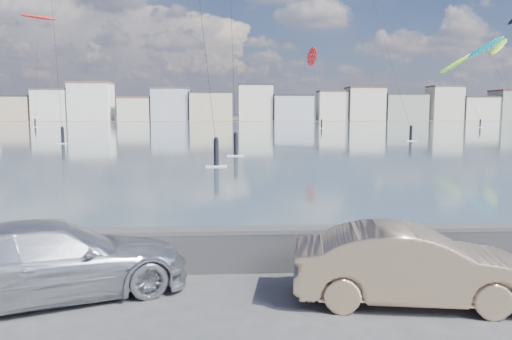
{
  "coord_description": "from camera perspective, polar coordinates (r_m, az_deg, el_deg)",
  "views": [
    {
      "loc": [
        0.3,
        -8.41,
        3.67
      ],
      "look_at": [
        1.0,
        4.0,
        2.2
      ],
      "focal_mm": 35.0,
      "sensor_mm": 36.0,
      "label": 1
    }
  ],
  "objects": [
    {
      "name": "kitesurfer_3",
      "position": [
        121.35,
        6.45,
        12.59
      ],
      "size": [
        2.77,
        16.14,
        18.72
      ],
      "color": "red",
      "rests_on": "ground"
    },
    {
      "name": "ground",
      "position": [
        9.18,
        -5.05,
        -16.84
      ],
      "size": [
        700.0,
        700.0,
        0.0
      ],
      "primitive_type": "plane",
      "color": "#333335",
      "rests_on": "ground"
    },
    {
      "name": "kitesurfer_13",
      "position": [
        126.38,
        24.8,
        12.46
      ],
      "size": [
        8.06,
        17.91,
        20.81
      ],
      "color": "#19BFBF",
      "rests_on": "ground"
    },
    {
      "name": "car_silver",
      "position": [
        10.72,
        -22.17,
        -9.49
      ],
      "size": [
        5.68,
        3.99,
        1.53
      ],
      "primitive_type": "imported",
      "rotation": [
        0.0,
        0.0,
        1.96
      ],
      "color": "silver",
      "rests_on": "ground"
    },
    {
      "name": "kitesurfer_5",
      "position": [
        172.54,
        25.98,
        12.46
      ],
      "size": [
        9.03,
        14.92,
        26.36
      ],
      "color": "#8CD826",
      "rests_on": "ground"
    },
    {
      "name": "far_shore_strip",
      "position": [
        208.45,
        -3.32,
        5.72
      ],
      "size": [
        500.0,
        60.0,
        0.0
      ],
      "primitive_type": "cube",
      "color": "#4C473D",
      "rests_on": "ground"
    },
    {
      "name": "kitesurfer_8",
      "position": [
        135.89,
        -23.58,
        15.53
      ],
      "size": [
        8.57,
        11.86,
        26.99
      ],
      "color": "red",
      "rests_on": "ground"
    },
    {
      "name": "kitesurfer_0",
      "position": [
        129.61,
        21.96,
        11.19
      ],
      "size": [
        9.93,
        10.39,
        18.36
      ],
      "color": "#8CD826",
      "rests_on": "ground"
    },
    {
      "name": "bay_water",
      "position": [
        99.98,
        -3.41,
        4.63
      ],
      "size": [
        500.0,
        177.0,
        0.0
      ],
      "primitive_type": "cube",
      "color": "#374E5C",
      "rests_on": "ground"
    },
    {
      "name": "seawall",
      "position": [
        11.54,
        -4.65,
        -8.81
      ],
      "size": [
        400.0,
        0.36,
        1.08
      ],
      "color": "#28282B",
      "rests_on": "ground"
    },
    {
      "name": "car_champagne",
      "position": [
        10.15,
        17.34,
        -10.35
      ],
      "size": [
        4.67,
        2.23,
        1.48
      ],
      "primitive_type": "imported",
      "rotation": [
        0.0,
        0.0,
        1.42
      ],
      "color": "tan",
      "rests_on": "ground"
    },
    {
      "name": "far_buildings",
      "position": [
        194.43,
        -2.95,
        7.42
      ],
      "size": [
        240.79,
        13.26,
        14.6
      ],
      "color": "beige",
      "rests_on": "ground"
    }
  ]
}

